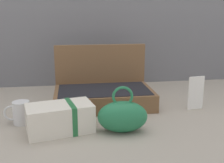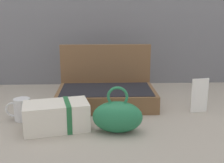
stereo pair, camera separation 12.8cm
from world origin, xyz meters
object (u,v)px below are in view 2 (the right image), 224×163
open_suitcase (106,91)px  cream_toiletry_bag (57,116)px  info_card_left (200,96)px  teal_pouch_handbag (117,116)px  coffee_mug (22,109)px

open_suitcase → cream_toiletry_bag: open_suitcase is taller
open_suitcase → cream_toiletry_bag: bearing=-123.8°
info_card_left → open_suitcase: bearing=154.4°
open_suitcase → teal_pouch_handbag: bearing=-84.0°
coffee_mug → info_card_left: (0.82, 0.06, 0.03)m
cream_toiletry_bag → info_card_left: size_ratio=1.70×
coffee_mug → teal_pouch_handbag: bearing=-19.3°
open_suitcase → teal_pouch_handbag: (0.04, -0.35, -0.00)m
cream_toiletry_bag → info_card_left: info_card_left is taller
info_card_left → cream_toiletry_bag: bearing=-173.2°
teal_pouch_handbag → coffee_mug: 0.44m
cream_toiletry_bag → coffee_mug: size_ratio=2.54×
cream_toiletry_bag → teal_pouch_handbag: bearing=-9.5°
teal_pouch_handbag → info_card_left: bearing=27.4°
open_suitcase → coffee_mug: (-0.38, -0.21, -0.02)m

